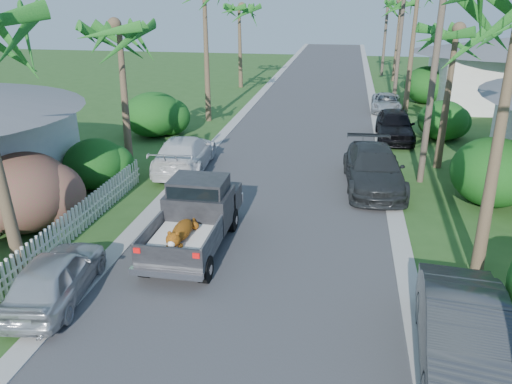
% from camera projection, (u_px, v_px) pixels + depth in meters
% --- Properties ---
extents(road, '(8.00, 100.00, 0.02)m').
position_uv_depth(road, '(309.00, 114.00, 32.80)').
color(road, '#38383A').
rests_on(road, ground).
extents(curb_left, '(0.60, 100.00, 0.06)m').
position_uv_depth(curb_left, '(245.00, 111.00, 33.50)').
color(curb_left, '#A5A39E').
rests_on(curb_left, ground).
extents(curb_right, '(0.60, 100.00, 0.06)m').
position_uv_depth(curb_right, '(376.00, 116.00, 32.09)').
color(curb_right, '#A5A39E').
rests_on(curb_right, ground).
extents(pickup_truck, '(1.98, 5.12, 2.06)m').
position_uv_depth(pickup_truck, '(197.00, 213.00, 15.41)').
color(pickup_truck, black).
rests_on(pickup_truck, ground).
extents(parked_car_rn, '(2.01, 4.85, 1.56)m').
position_uv_depth(parked_car_rn, '(464.00, 337.00, 10.17)').
color(parked_car_rn, '#2D3032').
rests_on(parked_car_rn, ground).
extents(parked_car_rm, '(2.59, 5.59, 1.58)m').
position_uv_depth(parked_car_rm, '(374.00, 169.00, 20.00)').
color(parked_car_rm, '#272A2C').
rests_on(parked_car_rm, ground).
extents(parked_car_rf, '(1.92, 4.71, 1.60)m').
position_uv_depth(parked_car_rf, '(395.00, 125.00, 26.63)').
color(parked_car_rf, black).
rests_on(parked_car_rf, ground).
extents(parked_car_rd, '(2.07, 4.21, 1.15)m').
position_uv_depth(parked_car_rd, '(386.00, 103.00, 33.24)').
color(parked_car_rd, '#B7BBBF').
rests_on(parked_car_rd, ground).
extents(parked_car_ln, '(2.03, 4.01, 1.31)m').
position_uv_depth(parked_car_ln, '(55.00, 277.00, 12.60)').
color(parked_car_ln, '#B8BBC0').
rests_on(parked_car_ln, ground).
extents(parked_car_lf, '(2.56, 5.38, 1.51)m').
position_uv_depth(parked_car_lf, '(185.00, 154.00, 22.03)').
color(parked_car_lf, white).
rests_on(parked_car_lf, ground).
extents(palm_l_b, '(4.40, 4.40, 7.40)m').
position_uv_depth(palm_l_b, '(117.00, 26.00, 19.77)').
color(palm_l_b, brown).
rests_on(palm_l_b, ground).
extents(palm_l_d, '(4.40, 4.40, 7.70)m').
position_uv_depth(palm_l_d, '(239.00, 6.00, 39.74)').
color(palm_l_d, brown).
rests_on(palm_l_d, ground).
extents(palm_r_b, '(4.40, 4.40, 7.20)m').
position_uv_depth(palm_r_b, '(457.00, 30.00, 20.38)').
color(palm_r_b, brown).
rests_on(palm_r_b, ground).
extents(palm_r_d, '(4.40, 4.40, 8.00)m').
position_uv_depth(palm_r_d, '(401.00, 2.00, 42.98)').
color(palm_r_d, brown).
rests_on(palm_r_d, ground).
extents(shrub_l_b, '(3.00, 3.30, 2.60)m').
position_uv_depth(shrub_l_b, '(24.00, 192.00, 16.22)').
color(shrub_l_b, '#A21743').
rests_on(shrub_l_b, ground).
extents(shrub_l_c, '(2.40, 2.64, 2.00)m').
position_uv_depth(shrub_l_c, '(95.00, 164.00, 19.93)').
color(shrub_l_c, '#123E11').
rests_on(shrub_l_c, ground).
extents(shrub_l_d, '(3.20, 3.52, 2.40)m').
position_uv_depth(shrub_l_d, '(153.00, 114.00, 27.27)').
color(shrub_l_d, '#123E11').
rests_on(shrub_l_d, ground).
extents(shrub_r_b, '(3.00, 3.30, 2.50)m').
position_uv_depth(shrub_r_b, '(493.00, 172.00, 18.25)').
color(shrub_r_b, '#123E11').
rests_on(shrub_r_b, ground).
extents(shrub_r_c, '(2.60, 2.86, 2.10)m').
position_uv_depth(shrub_r_c, '(443.00, 120.00, 26.61)').
color(shrub_r_c, '#123E11').
rests_on(shrub_r_c, ground).
extents(shrub_r_d, '(3.20, 3.52, 2.60)m').
position_uv_depth(shrub_r_d, '(427.00, 85.00, 35.59)').
color(shrub_r_d, '#123E11').
rests_on(shrub_r_d, ground).
extents(picket_fence, '(0.10, 11.00, 1.00)m').
position_uv_depth(picket_fence, '(71.00, 225.00, 15.76)').
color(picket_fence, white).
rests_on(picket_fence, ground).
extents(house_right_far, '(9.00, 8.00, 4.60)m').
position_uv_depth(house_right_far, '(504.00, 75.00, 34.46)').
color(house_right_far, silver).
rests_on(house_right_far, ground).
extents(utility_pole_b, '(1.60, 0.26, 9.00)m').
position_uv_depth(utility_pole_b, '(434.00, 70.00, 19.21)').
color(utility_pole_b, brown).
rests_on(utility_pole_b, ground).
extents(utility_pole_c, '(1.60, 0.26, 9.00)m').
position_uv_depth(utility_pole_c, '(400.00, 39.00, 32.94)').
color(utility_pole_c, brown).
rests_on(utility_pole_c, ground).
extents(utility_pole_d, '(1.60, 0.26, 9.00)m').
position_uv_depth(utility_pole_d, '(386.00, 26.00, 46.66)').
color(utility_pole_d, brown).
rests_on(utility_pole_d, ground).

